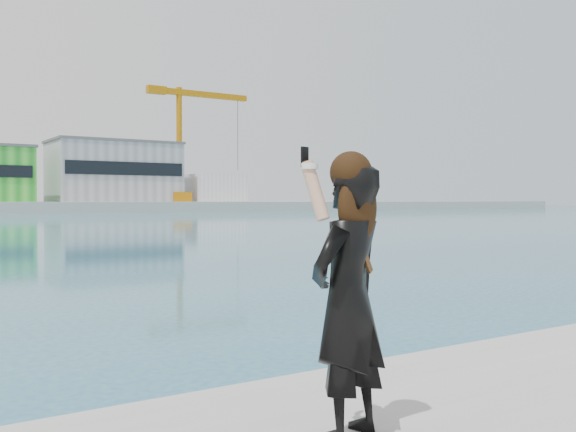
# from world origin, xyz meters

# --- Properties ---
(warehouse_grey_right) EXTENTS (25.50, 15.35, 12.50)m
(warehouse_grey_right) POSITION_xyz_m (40.00, 127.98, 8.26)
(warehouse_grey_right) COLOR gray
(warehouse_grey_right) RESTS_ON far_quay
(ancillary_shed) EXTENTS (12.00, 10.00, 6.00)m
(ancillary_shed) POSITION_xyz_m (62.00, 126.00, 5.00)
(ancillary_shed) COLOR silver
(ancillary_shed) RESTS_ON far_quay
(dock_crane) EXTENTS (23.00, 4.00, 24.00)m
(dock_crane) POSITION_xyz_m (53.20, 122.00, 15.07)
(dock_crane) COLOR #C5760B
(dock_crane) RESTS_ON far_quay
(flagpole_right) EXTENTS (1.28, 0.16, 8.00)m
(flagpole_right) POSITION_xyz_m (22.09, 121.00, 6.54)
(flagpole_right) COLOR silver
(flagpole_right) RESTS_ON far_quay
(woman) EXTENTS (0.74, 0.60, 1.86)m
(woman) POSITION_xyz_m (-0.20, -0.46, 1.74)
(woman) COLOR black
(woman) RESTS_ON near_quay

